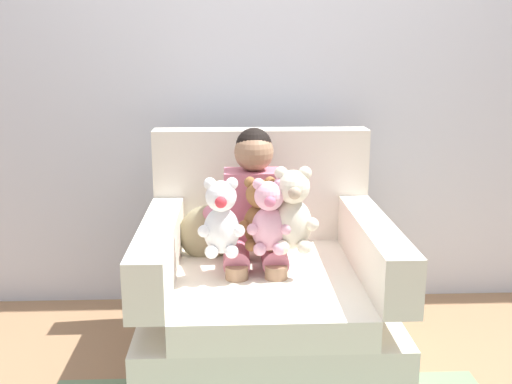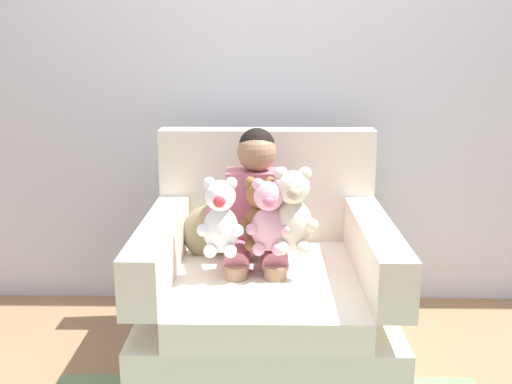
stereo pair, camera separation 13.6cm
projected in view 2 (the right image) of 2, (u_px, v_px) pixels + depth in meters
The scene contains 9 objects.
ground_plane at pixel (266, 365), 2.63m from camera, with size 8.00×8.00×0.00m, color #936D4C.
back_wall at pixel (267, 60), 3.09m from camera, with size 6.00×0.10×2.60m, color silver.
armchair at pixel (267, 296), 2.60m from camera, with size 1.02×1.03×0.99m.
seated_child at pixel (257, 215), 2.57m from camera, with size 0.45×0.39×0.82m.
plush_white at pixel (221, 219), 2.36m from camera, with size 0.19×0.15×0.31m.
plush_cream at pixel (292, 212), 2.40m from camera, with size 0.21×0.17×0.35m.
plush_brown at pixel (260, 215), 2.44m from camera, with size 0.18×0.15×0.30m.
plush_pink at pixel (268, 218), 2.39m from camera, with size 0.18×0.15×0.30m.
throw_pillow at pixel (211, 233), 2.70m from camera, with size 0.26×0.12×0.26m, color #998C66.
Camera 2 is at (-0.01, -2.37, 1.37)m, focal length 41.90 mm.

